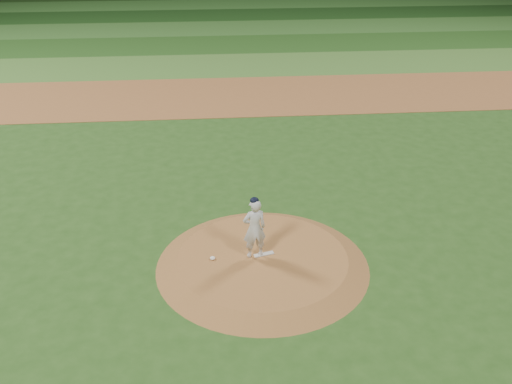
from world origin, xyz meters
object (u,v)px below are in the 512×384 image
at_px(pitchers_mound, 263,261).
at_px(pitching_rubber, 264,254).
at_px(pitcher_on_mound, 254,228).
at_px(rosin_bag, 213,258).

xyz_separation_m(pitchers_mound, pitching_rubber, (0.04, 0.11, 0.14)).
bearing_deg(pitcher_on_mound, pitching_rubber, 6.64).
bearing_deg(pitcher_on_mound, rosin_bag, -176.15).
height_order(pitching_rubber, rosin_bag, rosin_bag).
distance_m(pitchers_mound, pitching_rubber, 0.18).
relative_size(pitchers_mound, pitcher_on_mound, 3.22).
bearing_deg(pitching_rubber, pitcher_on_mound, 171.13).
xyz_separation_m(rosin_bag, pitcher_on_mound, (1.08, 0.07, 0.80)).
xyz_separation_m(pitching_rubber, rosin_bag, (-1.33, -0.10, 0.02)).
distance_m(pitchers_mound, pitcher_on_mound, 0.99).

